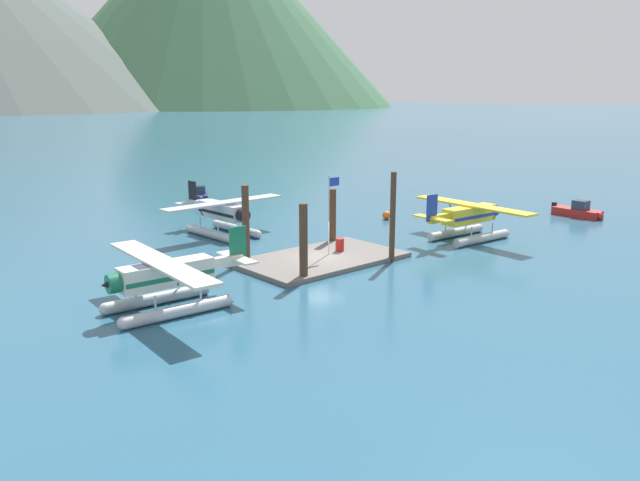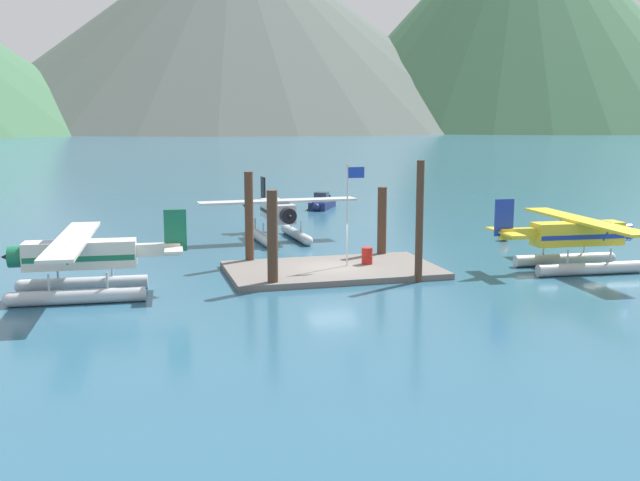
{
  "view_description": "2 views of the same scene",
  "coord_description": "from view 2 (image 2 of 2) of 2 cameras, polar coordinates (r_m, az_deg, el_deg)",
  "views": [
    {
      "loc": [
        -26.47,
        -29.98,
        10.8
      ],
      "look_at": [
        0.28,
        0.4,
        1.29
      ],
      "focal_mm": 35.22,
      "sensor_mm": 36.0,
      "label": 1
    },
    {
      "loc": [
        -10.28,
        -35.36,
        7.82
      ],
      "look_at": [
        -0.63,
        0.1,
        1.7
      ],
      "focal_mm": 40.85,
      "sensor_mm": 36.0,
      "label": 2
    }
  ],
  "objects": [
    {
      "name": "ground_plane",
      "position": [
        37.65,
        0.97,
        -2.54
      ],
      "size": [
        1200.0,
        1200.0,
        0.0
      ],
      "primitive_type": "plane",
      "color": "#285670"
    },
    {
      "name": "dock_platform",
      "position": [
        37.62,
        0.97,
        -2.32
      ],
      "size": [
        10.78,
        6.36,
        0.3
      ],
      "primitive_type": "cube",
      "color": "#66605B",
      "rests_on": "ground"
    },
    {
      "name": "piling_near_left",
      "position": [
        33.86,
        -3.74,
        0.06
      ],
      "size": [
        0.5,
        0.5,
        4.62
      ],
      "primitive_type": "cylinder",
      "color": "#4C3323",
      "rests_on": "ground"
    },
    {
      "name": "piling_near_right",
      "position": [
        35.39,
        7.8,
        1.47
      ],
      "size": [
        0.37,
        0.37,
        5.92
      ],
      "primitive_type": "cylinder",
      "color": "#4C3323",
      "rests_on": "ground"
    },
    {
      "name": "piling_far_left",
      "position": [
        39.33,
        -5.57,
        1.69
      ],
      "size": [
        0.47,
        0.47,
        5.09
      ],
      "primitive_type": "cylinder",
      "color": "#4C3323",
      "rests_on": "ground"
    },
    {
      "name": "piling_far_right",
      "position": [
        41.29,
        4.88,
        1.37
      ],
      "size": [
        0.52,
        0.52,
        4.09
      ],
      "primitive_type": "cylinder",
      "color": "#4C3323",
      "rests_on": "ground"
    },
    {
      "name": "flagpole",
      "position": [
        37.49,
        2.36,
        3.04
      ],
      "size": [
        0.95,
        0.1,
        5.3
      ],
      "color": "silver",
      "rests_on": "dock_platform"
    },
    {
      "name": "fuel_drum",
      "position": [
        38.39,
        3.71,
        -1.2
      ],
      "size": [
        0.62,
        0.62,
        0.88
      ],
      "color": "#AD1E19",
      "rests_on": "dock_platform"
    },
    {
      "name": "mooring_buoy",
      "position": [
        49.06,
        14.24,
        0.42
      ],
      "size": [
        0.74,
        0.74,
        0.74
      ],
      "primitive_type": "sphere",
      "color": "orange",
      "rests_on": "ground"
    },
    {
      "name": "mountain_ridge_west_peak",
      "position": [
        545.23,
        -6.72,
        16.34
      ],
      "size": [
        389.9,
        389.9,
        147.73
      ],
      "color": "#4C5651",
      "rests_on": "ground"
    },
    {
      "name": "mountain_ridge_centre_peak",
      "position": [
        547.19,
        15.3,
        16.9
      ],
      "size": [
        302.34,
        302.34,
        163.7
      ],
      "color": "#386042",
      "rests_on": "ground"
    },
    {
      "name": "seaplane_yellow_stbd_aft",
      "position": [
        40.41,
        19.52,
        0.01
      ],
      "size": [
        7.97,
        10.47,
        3.84
      ],
      "color": "#B7BABF",
      "rests_on": "ground"
    },
    {
      "name": "seaplane_silver_bow_centre",
      "position": [
        47.69,
        -3.33,
        1.91
      ],
      "size": [
        10.45,
        7.98,
        3.84
      ],
      "color": "#B7BABF",
      "rests_on": "ground"
    },
    {
      "name": "seaplane_cream_port_aft",
      "position": [
        33.92,
        -18.29,
        -1.64
      ],
      "size": [
        7.97,
        10.47,
        3.84
      ],
      "color": "#B7BABF",
      "rests_on": "ground"
    },
    {
      "name": "boat_navy_open_north",
      "position": [
        64.75,
        0.15,
        2.94
      ],
      "size": [
        3.37,
        4.41,
        1.5
      ],
      "color": "navy",
      "rests_on": "ground"
    }
  ]
}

